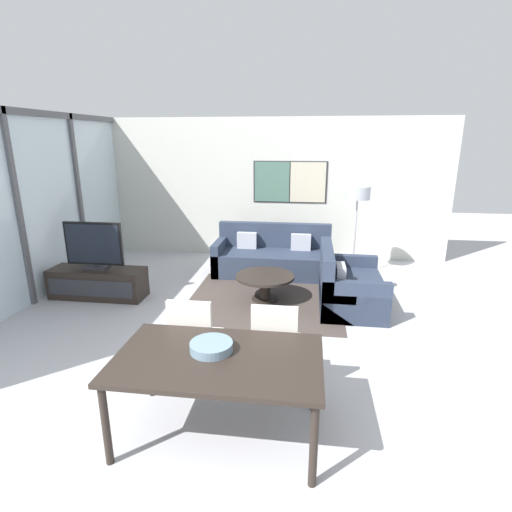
# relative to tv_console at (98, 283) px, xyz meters

# --- Properties ---
(ground_plane) EXTENTS (24.00, 24.00, 0.00)m
(ground_plane) POSITION_rel_tv_console_xyz_m (2.29, -3.45, -0.23)
(ground_plane) COLOR #B2B2B7
(wall_back) EXTENTS (7.35, 0.09, 2.80)m
(wall_back) POSITION_rel_tv_console_xyz_m (2.31, 2.70, 1.17)
(wall_back) COLOR silver
(wall_back) RESTS_ON ground_plane
(window_wall_left) EXTENTS (0.07, 6.15, 2.80)m
(window_wall_left) POSITION_rel_tv_console_xyz_m (-0.88, -0.38, 1.30)
(window_wall_left) COLOR silver
(window_wall_left) RESTS_ON ground_plane
(area_rug) EXTENTS (2.32, 2.18, 0.01)m
(area_rug) POSITION_rel_tv_console_xyz_m (2.58, 0.23, -0.23)
(area_rug) COLOR #473D38
(area_rug) RESTS_ON ground_plane
(tv_console) EXTENTS (1.46, 0.48, 0.46)m
(tv_console) POSITION_rel_tv_console_xyz_m (0.00, 0.00, 0.00)
(tv_console) COLOR black
(tv_console) RESTS_ON ground_plane
(television) EXTENTS (0.91, 0.20, 0.73)m
(television) POSITION_rel_tv_console_xyz_m (-0.00, 0.00, 0.59)
(television) COLOR #2D2D33
(television) RESTS_ON tv_console
(sofa_main) EXTENTS (2.10, 0.90, 0.88)m
(sofa_main) POSITION_rel_tv_console_xyz_m (2.58, 1.56, 0.05)
(sofa_main) COLOR #2D384C
(sofa_main) RESTS_ON ground_plane
(sofa_side) EXTENTS (0.90, 1.39, 0.88)m
(sofa_side) POSITION_rel_tv_console_xyz_m (3.78, 0.18, 0.05)
(sofa_side) COLOR #2D384C
(sofa_side) RESTS_ON ground_plane
(coffee_table) EXTENTS (0.89, 0.89, 0.40)m
(coffee_table) POSITION_rel_tv_console_xyz_m (2.58, 0.23, 0.07)
(coffee_table) COLOR black
(coffee_table) RESTS_ON ground_plane
(dining_table) EXTENTS (1.65, 0.98, 0.72)m
(dining_table) POSITION_rel_tv_console_xyz_m (2.54, -2.71, 0.42)
(dining_table) COLOR black
(dining_table) RESTS_ON ground_plane
(dining_chair_left) EXTENTS (0.46, 0.46, 0.95)m
(dining_chair_left) POSITION_rel_tv_console_xyz_m (2.14, -2.04, 0.30)
(dining_chair_left) COLOR beige
(dining_chair_left) RESTS_ON ground_plane
(dining_chair_centre) EXTENTS (0.46, 0.46, 0.95)m
(dining_chair_centre) POSITION_rel_tv_console_xyz_m (2.94, -2.04, 0.30)
(dining_chair_centre) COLOR beige
(dining_chair_centre) RESTS_ON ground_plane
(fruit_bowl) EXTENTS (0.35, 0.35, 0.07)m
(fruit_bowl) POSITION_rel_tv_console_xyz_m (2.46, -2.62, 0.53)
(fruit_bowl) COLOR slate
(fruit_bowl) RESTS_ON dining_table
(floor_lamp) EXTENTS (0.42, 0.42, 1.61)m
(floor_lamp) POSITION_rel_tv_console_xyz_m (4.03, 1.56, 1.18)
(floor_lamp) COLOR #2D2D33
(floor_lamp) RESTS_ON ground_plane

